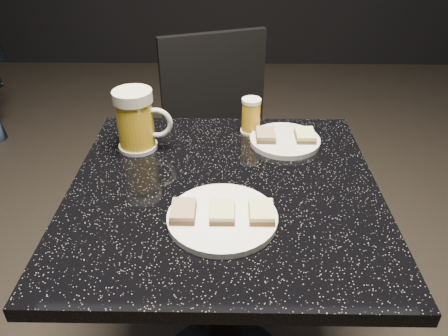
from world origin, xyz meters
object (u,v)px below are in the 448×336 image
(beer_mug, at_px, (136,120))
(chair, at_px, (223,138))
(plate_small, at_px, (285,140))
(beer_tumbler, at_px, (251,116))
(table, at_px, (224,264))
(plate_large, at_px, (222,218))

(beer_mug, bearing_deg, chair, 67.62)
(plate_small, distance_m, beer_tumbler, 0.12)
(plate_small, bearing_deg, beer_tumbler, 145.16)
(table, xyz_separation_m, beer_tumbler, (0.07, 0.27, 0.29))
(beer_mug, height_order, chair, beer_mug)
(plate_large, relative_size, table, 0.30)
(plate_large, height_order, beer_tumbler, beer_tumbler)
(beer_mug, distance_m, beer_tumbler, 0.31)
(plate_small, distance_m, beer_mug, 0.39)
(plate_small, xyz_separation_m, table, (-0.16, -0.21, -0.25))
(plate_small, relative_size, beer_tumbler, 1.89)
(plate_large, xyz_separation_m, table, (0.00, 0.12, -0.25))
(beer_tumbler, bearing_deg, beer_mug, -162.30)
(chair, bearing_deg, plate_small, -70.33)
(beer_mug, bearing_deg, plate_large, -53.09)
(plate_small, height_order, chair, chair)
(plate_large, height_order, plate_small, same)
(plate_large, height_order, chair, chair)
(plate_small, xyz_separation_m, beer_mug, (-0.38, -0.03, 0.07))
(table, bearing_deg, chair, 91.06)
(beer_tumbler, bearing_deg, plate_small, -34.84)
(plate_large, xyz_separation_m, beer_tumbler, (0.07, 0.39, 0.04))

